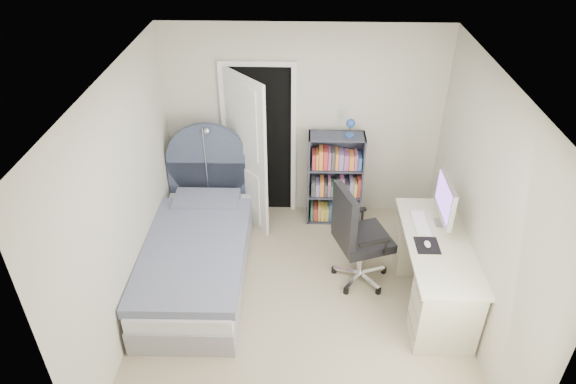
{
  "coord_description": "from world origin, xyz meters",
  "views": [
    {
      "loc": [
        -0.01,
        -3.98,
        4.01
      ],
      "look_at": [
        -0.15,
        0.43,
        1.14
      ],
      "focal_mm": 32.0,
      "sensor_mm": 36.0,
      "label": 1
    }
  ],
  "objects_px": {
    "nightstand": "(195,190)",
    "floor_lamp": "(209,186)",
    "office_chair": "(356,233)",
    "bed": "(199,250)",
    "desk": "(434,268)",
    "bookcase": "(336,182)"
  },
  "relations": [
    {
      "from": "nightstand",
      "to": "bookcase",
      "type": "height_order",
      "value": "bookcase"
    },
    {
      "from": "bed",
      "to": "desk",
      "type": "bearing_deg",
      "value": -7.7
    },
    {
      "from": "nightstand",
      "to": "office_chair",
      "type": "relative_size",
      "value": 0.48
    },
    {
      "from": "floor_lamp",
      "to": "office_chair",
      "type": "xyz_separation_m",
      "value": [
        1.74,
        -1.05,
        0.11
      ]
    },
    {
      "from": "floor_lamp",
      "to": "nightstand",
      "type": "bearing_deg",
      "value": 144.04
    },
    {
      "from": "desk",
      "to": "office_chair",
      "type": "relative_size",
      "value": 1.31
    },
    {
      "from": "nightstand",
      "to": "desk",
      "type": "bearing_deg",
      "value": -28.06
    },
    {
      "from": "bookcase",
      "to": "office_chair",
      "type": "xyz_separation_m",
      "value": [
        0.15,
        -1.18,
        0.1
      ]
    },
    {
      "from": "bed",
      "to": "nightstand",
      "type": "height_order",
      "value": "bed"
    },
    {
      "from": "nightstand",
      "to": "floor_lamp",
      "type": "height_order",
      "value": "floor_lamp"
    },
    {
      "from": "floor_lamp",
      "to": "office_chair",
      "type": "distance_m",
      "value": 2.04
    },
    {
      "from": "nightstand",
      "to": "bookcase",
      "type": "relative_size",
      "value": 0.4
    },
    {
      "from": "nightstand",
      "to": "floor_lamp",
      "type": "xyz_separation_m",
      "value": [
        0.24,
        -0.17,
        0.18
      ]
    },
    {
      "from": "desk",
      "to": "office_chair",
      "type": "xyz_separation_m",
      "value": [
        -0.81,
        0.26,
        0.24
      ]
    },
    {
      "from": "bookcase",
      "to": "nightstand",
      "type": "bearing_deg",
      "value": 178.6
    },
    {
      "from": "bed",
      "to": "office_chair",
      "type": "xyz_separation_m",
      "value": [
        1.73,
        -0.08,
        0.35
      ]
    },
    {
      "from": "bed",
      "to": "desk",
      "type": "height_order",
      "value": "bed"
    },
    {
      "from": "desk",
      "to": "nightstand",
      "type": "bearing_deg",
      "value": 151.94
    },
    {
      "from": "nightstand",
      "to": "desk",
      "type": "relative_size",
      "value": 0.37
    },
    {
      "from": "floor_lamp",
      "to": "office_chair",
      "type": "height_order",
      "value": "floor_lamp"
    },
    {
      "from": "bed",
      "to": "office_chair",
      "type": "distance_m",
      "value": 1.77
    },
    {
      "from": "nightstand",
      "to": "floor_lamp",
      "type": "bearing_deg",
      "value": -35.96
    }
  ]
}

